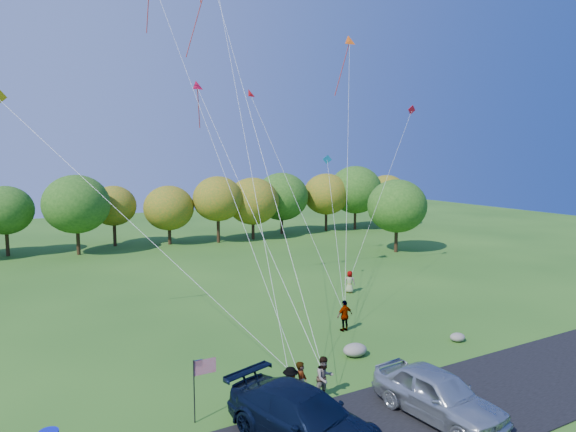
% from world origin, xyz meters
% --- Properties ---
extents(ground, '(140.00, 140.00, 0.00)m').
position_xyz_m(ground, '(0.00, 0.00, 0.00)').
color(ground, '#265418').
rests_on(ground, ground).
extents(treeline, '(75.55, 27.99, 8.31)m').
position_xyz_m(treeline, '(-1.12, 35.74, 4.74)').
color(treeline, '#3D2816').
rests_on(treeline, ground).
extents(minivan_navy, '(4.24, 6.78, 1.83)m').
position_xyz_m(minivan_navy, '(-2.25, -3.26, 0.98)').
color(minivan_navy, black).
rests_on(minivan_navy, asphalt_lane).
extents(minivan_silver, '(2.68, 5.62, 1.85)m').
position_xyz_m(minivan_silver, '(3.07, -4.28, 0.99)').
color(minivan_silver, '#B0B7BB').
rests_on(minivan_silver, asphalt_lane).
extents(flyer_a, '(0.78, 0.77, 1.81)m').
position_xyz_m(flyer_a, '(-0.90, -0.80, 0.91)').
color(flyer_a, '#4C4C59').
rests_on(flyer_a, ground).
extents(flyer_b, '(0.89, 0.71, 1.79)m').
position_xyz_m(flyer_b, '(0.20, -0.80, 0.90)').
color(flyer_b, '#4C4C59').
rests_on(flyer_b, ground).
extents(flyer_c, '(1.24, 0.93, 1.70)m').
position_xyz_m(flyer_c, '(-1.40, -0.80, 0.85)').
color(flyer_c, '#4C4C59').
rests_on(flyer_c, ground).
extents(flyer_d, '(1.08, 0.50, 1.80)m').
position_xyz_m(flyer_d, '(5.69, 5.41, 0.90)').
color(flyer_d, '#4C4C59').
rests_on(flyer_d, ground).
extents(flyer_e, '(0.90, 0.92, 1.61)m').
position_xyz_m(flyer_e, '(10.72, 11.82, 0.80)').
color(flyer_e, '#4C4C59').
rests_on(flyer_e, ground).
extents(flag_assembly, '(0.91, 0.59, 2.46)m').
position_xyz_m(flag_assembly, '(-4.84, -0.01, 1.84)').
color(flag_assembly, black).
rests_on(flag_assembly, ground).
extents(boulder_near, '(1.26, 0.99, 0.63)m').
position_xyz_m(boulder_near, '(4.00, 2.18, 0.32)').
color(boulder_near, gray).
rests_on(boulder_near, ground).
extents(boulder_far, '(0.86, 0.72, 0.45)m').
position_xyz_m(boulder_far, '(10.05, 1.10, 0.22)').
color(boulder_far, gray).
rests_on(boulder_far, ground).
extents(kites_aloft, '(29.05, 5.55, 16.73)m').
position_xyz_m(kites_aloft, '(2.90, 14.40, 19.33)').
color(kites_aloft, '#FF1C72').
rests_on(kites_aloft, ground).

